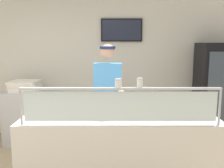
% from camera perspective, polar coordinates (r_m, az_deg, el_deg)
% --- Properties ---
extents(ground_plane, '(12.00, 12.00, 0.00)m').
position_cam_1_polar(ground_plane, '(3.81, 1.53, -18.36)').
color(ground_plane, tan).
rests_on(ground_plane, ground).
extents(shop_rear_unit, '(6.61, 0.13, 2.70)m').
position_cam_1_polar(shop_rear_unit, '(4.81, 1.23, 4.39)').
color(shop_rear_unit, beige).
rests_on(shop_rear_unit, ground).
extents(serving_counter, '(2.21, 0.74, 0.95)m').
position_cam_1_polar(serving_counter, '(3.04, 1.85, -15.96)').
color(serving_counter, silver).
rests_on(serving_counter, ground).
extents(sneeze_guard, '(2.03, 0.06, 0.39)m').
position_cam_1_polar(sneeze_guard, '(2.50, 2.14, -3.87)').
color(sneeze_guard, '#B2B5BC').
rests_on(sneeze_guard, serving_counter).
extents(pizza_tray, '(0.47, 0.47, 0.04)m').
position_cam_1_polar(pizza_tray, '(2.89, -2.00, -6.84)').
color(pizza_tray, '#9EA0A8').
rests_on(pizza_tray, serving_counter).
extents(pizza_server, '(0.13, 0.29, 0.01)m').
position_cam_1_polar(pizza_server, '(2.87, -2.88, -6.53)').
color(pizza_server, '#ADAFB7').
rests_on(pizza_server, pizza_tray).
extents(parmesan_shaker, '(0.07, 0.07, 0.09)m').
position_cam_1_polar(parmesan_shaker, '(2.47, 1.67, 0.04)').
color(parmesan_shaker, white).
rests_on(parmesan_shaker, sneeze_guard).
extents(pepper_flake_shaker, '(0.06, 0.06, 0.10)m').
position_cam_1_polar(pepper_flake_shaker, '(2.48, 6.62, 0.13)').
color(pepper_flake_shaker, white).
rests_on(pepper_flake_shaker, sneeze_guard).
extents(worker_figure, '(0.41, 0.50, 1.76)m').
position_cam_1_polar(worker_figure, '(3.49, -0.71, -3.36)').
color(worker_figure, '#23232D').
rests_on(worker_figure, ground).
extents(drink_fridge, '(0.73, 0.63, 1.78)m').
position_cam_1_polar(drink_fridge, '(4.82, 23.34, -1.97)').
color(drink_fridge, black).
rests_on(drink_fridge, ground).
extents(prep_shelf, '(0.70, 0.55, 0.94)m').
position_cam_1_polar(prep_shelf, '(4.75, -18.73, -7.08)').
color(prep_shelf, '#B7BABF').
rests_on(prep_shelf, ground).
extents(pizza_box_stack, '(0.50, 0.49, 0.18)m').
position_cam_1_polar(pizza_box_stack, '(4.62, -19.04, -0.39)').
color(pizza_box_stack, silver).
rests_on(pizza_box_stack, prep_shelf).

